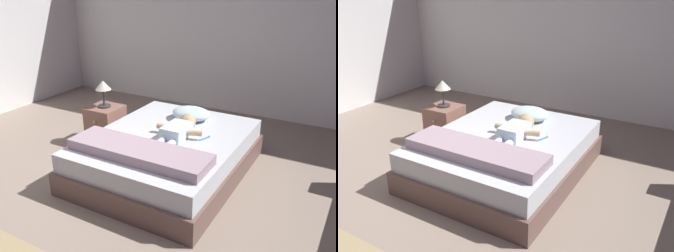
{
  "view_description": "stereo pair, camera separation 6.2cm",
  "coord_description": "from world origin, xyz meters",
  "views": [
    {
      "loc": [
        1.68,
        -1.96,
        1.82
      ],
      "look_at": [
        0.1,
        0.85,
        0.51
      ],
      "focal_mm": 37.77,
      "sensor_mm": 36.0,
      "label": 1
    },
    {
      "loc": [
        1.73,
        -1.92,
        1.82
      ],
      "look_at": [
        0.1,
        0.85,
        0.51
      ],
      "focal_mm": 37.77,
      "sensor_mm": 36.0,
      "label": 2
    }
  ],
  "objects": [
    {
      "name": "ground_plane",
      "position": [
        0.0,
        0.0,
        0.0
      ],
      "size": [
        8.0,
        8.0,
        0.0
      ],
      "primitive_type": "plane",
      "color": "gray"
    },
    {
      "name": "wall_behind_bed",
      "position": [
        0.0,
        3.0,
        1.41
      ],
      "size": [
        8.0,
        0.12,
        2.82
      ],
      "primitive_type": "cube",
      "color": "silver",
      "rests_on": "ground_plane"
    },
    {
      "name": "bed",
      "position": [
        0.1,
        0.85,
        0.2
      ],
      "size": [
        1.45,
        1.83,
        0.41
      ],
      "color": "brown",
      "rests_on": "ground_plane"
    },
    {
      "name": "pillow",
      "position": [
        0.1,
        1.37,
        0.48
      ],
      "size": [
        0.43,
        0.35,
        0.14
      ],
      "color": "silver",
      "rests_on": "bed"
    },
    {
      "name": "baby",
      "position": [
        0.2,
        0.9,
        0.48
      ],
      "size": [
        0.49,
        0.64,
        0.17
      ],
      "color": "white",
      "rests_on": "bed"
    },
    {
      "name": "toothbrush",
      "position": [
        0.46,
        0.96,
        0.42
      ],
      "size": [
        0.07,
        0.15,
        0.02
      ],
      "color": "#3286DD",
      "rests_on": "bed"
    },
    {
      "name": "nightstand",
      "position": [
        -0.92,
        1.13,
        0.23
      ],
      "size": [
        0.37,
        0.4,
        0.46
      ],
      "color": "#8A5D4D",
      "rests_on": "ground_plane"
    },
    {
      "name": "lamp",
      "position": [
        -0.92,
        1.13,
        0.69
      ],
      "size": [
        0.19,
        0.19,
        0.32
      ],
      "color": "#333338",
      "rests_on": "nightstand"
    },
    {
      "name": "blanket",
      "position": [
        0.1,
        0.33,
        0.46
      ],
      "size": [
        1.3,
        0.38,
        0.09
      ],
      "color": "#A78E99",
      "rests_on": "bed"
    }
  ]
}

